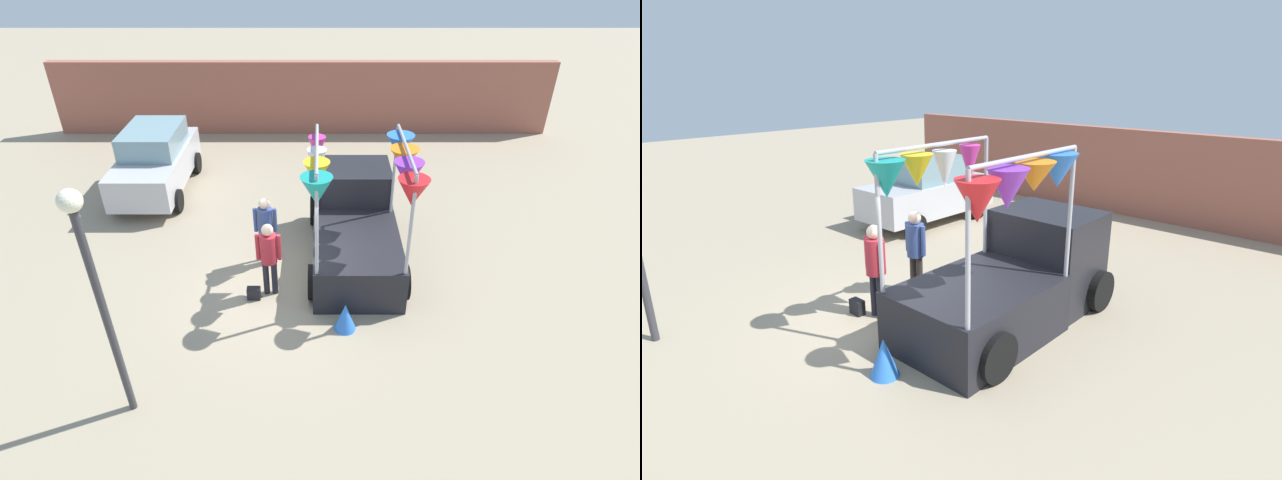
% 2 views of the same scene
% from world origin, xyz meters
% --- Properties ---
extents(ground_plane, '(60.00, 60.00, 0.00)m').
position_xyz_m(ground_plane, '(0.00, 0.00, 0.00)').
color(ground_plane, gray).
extents(vendor_truck, '(2.49, 4.18, 3.16)m').
position_xyz_m(vendor_truck, '(1.45, 1.23, 0.96)').
color(vendor_truck, black).
rests_on(vendor_truck, ground).
extents(parked_car, '(1.88, 4.00, 1.88)m').
position_xyz_m(parked_car, '(-4.13, 4.57, 0.94)').
color(parked_car, '#B7B7BC').
rests_on(parked_car, ground).
extents(person_customer, '(0.53, 0.34, 1.73)m').
position_xyz_m(person_customer, '(-0.43, -0.29, 1.05)').
color(person_customer, black).
rests_on(person_customer, ground).
extents(person_vendor, '(0.53, 0.34, 1.71)m').
position_xyz_m(person_vendor, '(-0.60, 0.82, 1.03)').
color(person_vendor, '#2D2823').
rests_on(person_vendor, ground).
extents(handbag, '(0.28, 0.16, 0.28)m').
position_xyz_m(handbag, '(-0.78, -0.49, 0.14)').
color(handbag, black).
rests_on(handbag, ground).
extents(street_lamp, '(0.32, 0.32, 4.08)m').
position_xyz_m(street_lamp, '(-2.49, -3.31, 2.65)').
color(street_lamp, '#333338').
rests_on(street_lamp, ground).
extents(brick_boundary_wall, '(18.00, 0.36, 2.60)m').
position_xyz_m(brick_boundary_wall, '(0.00, 9.27, 1.30)').
color(brick_boundary_wall, '#9E5947').
rests_on(brick_boundary_wall, ground).
extents(folded_kite_bundle_azure, '(0.56, 0.56, 0.60)m').
position_xyz_m(folded_kite_bundle_azure, '(1.12, -1.42, 0.30)').
color(folded_kite_bundle_azure, blue).
rests_on(folded_kite_bundle_azure, ground).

